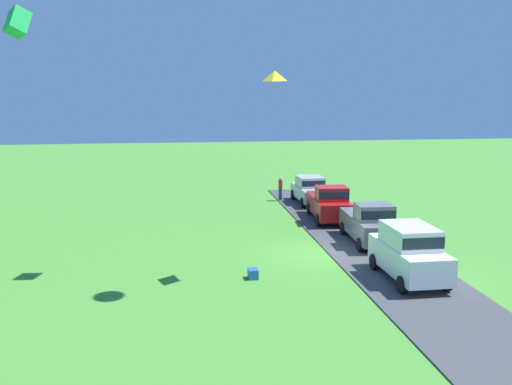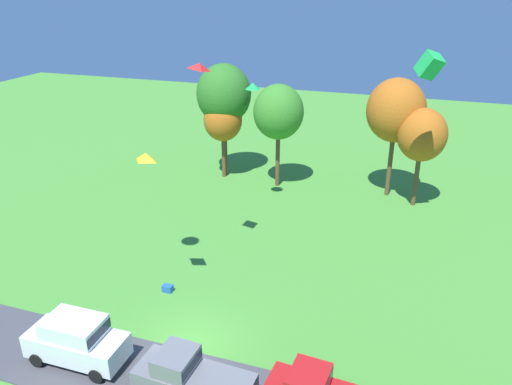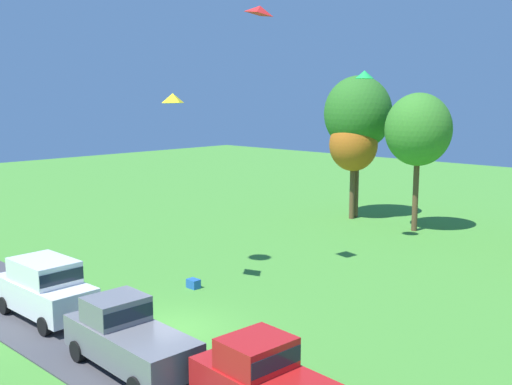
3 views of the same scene
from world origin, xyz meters
The scene contains 14 objects.
ground_plane centered at (0.00, 0.00, 0.00)m, with size 120.00×120.00×0.00m, color #478E33.
pavement_strip centered at (0.00, -2.51, 0.03)m, with size 36.00×4.40×0.06m, color #424247.
car_suv_far_end centered at (-4.38, -2.54, 1.30)m, with size 4.62×2.09×2.28m.
car_pickup_by_flagpole centered at (1.45, -2.86, 1.11)m, with size 5.08×2.22×2.14m.
tree_center_back centered at (-7.02, 21.99, 7.23)m, with size 4.65×4.65×9.82m.
tree_far_left centered at (-6.93, 21.40, 5.11)m, with size 3.30×3.30×6.96m.
tree_far_right centered at (-1.85, 20.93, 6.36)m, with size 4.09×4.09×8.64m.
tree_left_of_center centered at (7.22, 21.89, 6.99)m, with size 4.50×4.50×9.49m.
tree_lone_near centered at (9.35, 20.52, 5.64)m, with size 3.63×3.63×7.67m.
cooler_box centered at (-3.19, 3.77, 0.20)m, with size 0.56×0.40×0.40m, color blue.
kite_box_trailing_tail centered at (9.21, 15.39, 11.47)m, with size 1.00×1.00×1.40m, color green.
kite_diamond_high_right centered at (-3.28, 2.91, 8.32)m, with size 0.71×1.03×0.40m, color yellow.
kite_diamond_topmost centered at (-2.02, 6.82, 12.11)m, with size 1.00×0.94×0.35m, color red.
kite_delta_high_left centered at (-1.99, 15.03, 9.57)m, with size 1.01×1.01×0.43m, color green.
Camera 2 is at (9.19, -17.05, 16.30)m, focal length 35.00 mm.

